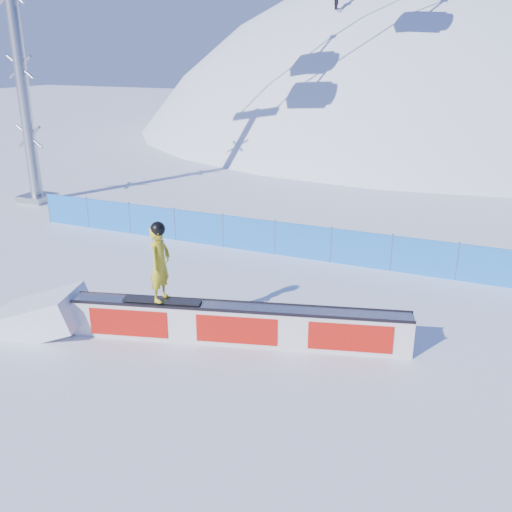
% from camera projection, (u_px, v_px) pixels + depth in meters
% --- Properties ---
extents(ground, '(160.00, 160.00, 0.00)m').
position_uv_depth(ground, '(249.00, 310.00, 15.63)').
color(ground, white).
rests_on(ground, ground).
extents(snow_hill, '(64.00, 64.00, 64.00)m').
position_uv_depth(snow_hill, '(417.00, 307.00, 58.03)').
color(snow_hill, silver).
rests_on(snow_hill, ground).
extents(safety_fence, '(22.05, 0.05, 1.30)m').
position_uv_depth(safety_fence, '(302.00, 241.00, 19.31)').
color(safety_fence, blue).
rests_on(safety_fence, ground).
extents(rail_box, '(8.08, 2.71, 0.99)m').
position_uv_depth(rail_box, '(238.00, 324.00, 13.75)').
color(rail_box, silver).
rests_on(rail_box, ground).
extents(snow_ramp, '(2.71, 2.08, 1.50)m').
position_uv_depth(snow_ramp, '(41.00, 329.00, 14.59)').
color(snow_ramp, white).
rests_on(snow_ramp, ground).
extents(snowboarder, '(1.94, 0.84, 2.00)m').
position_uv_depth(snowboarder, '(160.00, 263.00, 13.49)').
color(snowboarder, black).
rests_on(snowboarder, rail_box).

